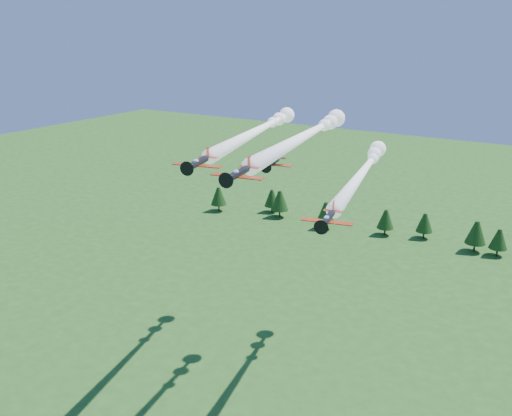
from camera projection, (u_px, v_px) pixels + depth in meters
The scene contains 5 objects.
plane_lead at pixel (308, 134), 103.18m from camera, with size 13.74×55.94×3.70m.
plane_left at pixel (260, 129), 119.13m from camera, with size 17.90×57.00×3.70m.
plane_right at pixel (364, 170), 113.25m from camera, with size 16.24×56.68×3.70m.
plane_slot at pixel (273, 162), 93.94m from camera, with size 6.96×7.65×2.43m.
treeline at pixel (439, 228), 187.63m from camera, with size 175.59×21.72×10.64m.
Camera 1 is at (43.06, -72.07, 70.31)m, focal length 40.00 mm.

